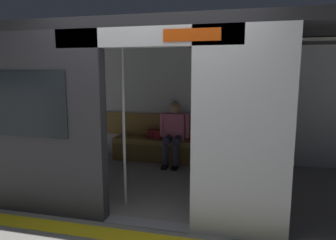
% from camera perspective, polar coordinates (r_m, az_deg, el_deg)
% --- Properties ---
extents(ground_plane, '(60.00, 60.00, 0.00)m').
position_cam_1_polar(ground_plane, '(3.64, -3.89, -18.93)').
color(ground_plane, gray).
extents(platform_edge_strip, '(8.00, 0.24, 0.01)m').
position_cam_1_polar(platform_edge_strip, '(3.39, -5.54, -21.17)').
color(platform_edge_strip, yellow).
rests_on(platform_edge_strip, ground_plane).
extents(train_car, '(6.40, 2.90, 2.28)m').
position_cam_1_polar(train_car, '(4.47, 0.10, 6.72)').
color(train_car, silver).
rests_on(train_car, ground_plane).
extents(bench_seat, '(2.83, 0.44, 0.43)m').
position_cam_1_polar(bench_seat, '(5.70, 3.38, -4.86)').
color(bench_seat, olive).
rests_on(bench_seat, ground_plane).
extents(person_seated, '(0.55, 0.68, 1.16)m').
position_cam_1_polar(person_seated, '(5.63, 1.12, -1.66)').
color(person_seated, pink).
rests_on(person_seated, ground_plane).
extents(handbag, '(0.26, 0.15, 0.17)m').
position_cam_1_polar(handbag, '(5.85, -2.57, -2.64)').
color(handbag, maroon).
rests_on(handbag, bench_seat).
extents(book, '(0.21, 0.25, 0.03)m').
position_cam_1_polar(book, '(5.71, 4.59, -3.69)').
color(book, '#B22D2D').
rests_on(book, bench_seat).
extents(grab_pole_door, '(0.04, 0.04, 2.14)m').
position_cam_1_polar(grab_pole_door, '(3.82, -8.32, -0.62)').
color(grab_pole_door, silver).
rests_on(grab_pole_door, ground_plane).
extents(grab_pole_far, '(0.04, 0.04, 2.14)m').
position_cam_1_polar(grab_pole_far, '(3.67, 4.91, -0.95)').
color(grab_pole_far, silver).
rests_on(grab_pole_far, ground_plane).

